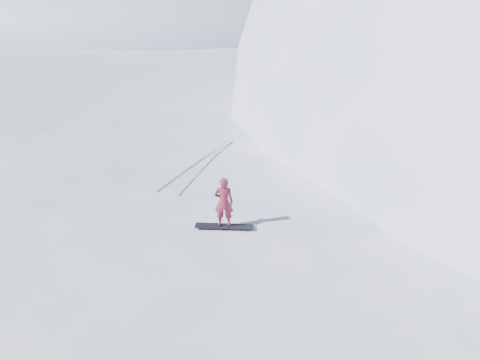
{
  "coord_description": "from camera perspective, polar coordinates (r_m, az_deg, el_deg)",
  "views": [
    {
      "loc": [
        9.28,
        -11.92,
        9.75
      ],
      "look_at": [
        2.45,
        1.11,
        3.5
      ],
      "focal_mm": 40.0,
      "sensor_mm": 36.0,
      "label": 1
    }
  ],
  "objects": [
    {
      "name": "far_ridge_a",
      "position": [
        107.48,
        -20.95,
        16.37
      ],
      "size": [
        120.0,
        70.0,
        28.0
      ],
      "primitive_type": "ellipsoid",
      "color": "white",
      "rests_on": "ground"
    },
    {
      "name": "snowboard",
      "position": [
        15.66,
        -1.7,
        -4.93
      ],
      "size": [
        1.69,
        0.99,
        0.03
      ],
      "primitive_type": "cube",
      "rotation": [
        0.0,
        0.0,
        0.42
      ],
      "color": "black",
      "rests_on": "near_ridge"
    },
    {
      "name": "snowboarder",
      "position": [
        15.31,
        -1.74,
        -2.38
      ],
      "size": [
        0.65,
        0.56,
        1.51
      ],
      "primitive_type": "imported",
      "rotation": [
        0.0,
        0.0,
        3.56
      ],
      "color": "maroon",
      "rests_on": "snowboard"
    },
    {
      "name": "near_ridge",
      "position": [
        19.65,
        -1.21,
        -6.74
      ],
      "size": [
        36.0,
        28.0,
        4.8
      ],
      "primitive_type": "ellipsoid",
      "color": "white",
      "rests_on": "ground"
    },
    {
      "name": "wind_bumps",
      "position": [
        19.72,
        -6.45,
        -6.78
      ],
      "size": [
        16.0,
        14.4,
        1.0
      ],
      "color": "white",
      "rests_on": "ground"
    },
    {
      "name": "board_tracks",
      "position": [
        20.41,
        -4.1,
        1.91
      ],
      "size": [
        1.38,
        5.98,
        0.04
      ],
      "color": "silver",
      "rests_on": "ground"
    },
    {
      "name": "ground",
      "position": [
        17.98,
        -8.74,
        -10.13
      ],
      "size": [
        400.0,
        400.0,
        0.0
      ],
      "primitive_type": "plane",
      "color": "white",
      "rests_on": "ground"
    }
  ]
}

